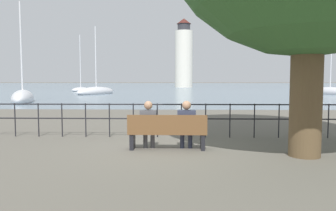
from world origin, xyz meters
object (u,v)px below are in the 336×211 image
(park_bench, at_px, (167,133))
(sailboat_3, at_px, (96,92))
(sailboat_1, at_px, (330,92))
(harbor_lighthouse, at_px, (184,55))
(sailboat_2, at_px, (23,98))
(seated_person_right, at_px, (186,123))
(seated_person_left, at_px, (148,123))
(sailboat_0, at_px, (81,90))

(park_bench, relative_size, sailboat_3, 0.21)
(sailboat_1, height_order, harbor_lighthouse, harbor_lighthouse)
(sailboat_2, xyz_separation_m, sailboat_3, (1.89, 17.10, -0.02))
(seated_person_right, distance_m, harbor_lighthouse, 85.97)
(seated_person_left, distance_m, sailboat_2, 22.38)
(seated_person_left, height_order, harbor_lighthouse, harbor_lighthouse)
(seated_person_left, relative_size, sailboat_1, 0.11)
(park_bench, relative_size, sailboat_0, 0.20)
(sailboat_3, bearing_deg, park_bench, -55.20)
(park_bench, bearing_deg, harbor_lighthouse, 88.80)
(sailboat_1, xyz_separation_m, sailboat_2, (-33.01, -16.76, -0.01))
(park_bench, distance_m, sailboat_3, 37.50)
(harbor_lighthouse, bearing_deg, park_bench, -91.20)
(sailboat_3, bearing_deg, harbor_lighthouse, 93.65)
(seated_person_right, bearing_deg, sailboat_1, 60.88)
(sailboat_3, bearing_deg, sailboat_0, 133.06)
(sailboat_1, relative_size, harbor_lighthouse, 0.59)
(harbor_lighthouse, bearing_deg, sailboat_1, -69.77)
(sailboat_0, relative_size, harbor_lighthouse, 0.52)
(park_bench, height_order, harbor_lighthouse, harbor_lighthouse)
(sailboat_2, height_order, harbor_lighthouse, harbor_lighthouse)
(harbor_lighthouse, bearing_deg, seated_person_left, -91.53)
(park_bench, distance_m, harbor_lighthouse, 86.08)
(harbor_lighthouse, bearing_deg, sailboat_2, -102.29)
(seated_person_right, bearing_deg, sailboat_0, 109.62)
(sailboat_0, relative_size, sailboat_1, 0.88)
(harbor_lighthouse, bearing_deg, sailboat_3, -104.29)
(seated_person_left, bearing_deg, sailboat_2, 123.26)
(sailboat_1, relative_size, sailboat_2, 1.30)
(seated_person_left, distance_m, sailboat_3, 37.29)
(seated_person_left, bearing_deg, harbor_lighthouse, 88.47)
(seated_person_left, bearing_deg, sailboat_0, 108.60)
(sailboat_0, relative_size, sailboat_2, 1.15)
(park_bench, distance_m, sailboat_2, 22.72)
(sailboat_0, distance_m, sailboat_3, 13.88)
(park_bench, relative_size, seated_person_right, 1.60)
(seated_person_right, relative_size, sailboat_1, 0.11)
(seated_person_right, relative_size, sailboat_2, 0.14)
(sailboat_3, relative_size, harbor_lighthouse, 0.49)
(seated_person_left, distance_m, harbor_lighthouse, 85.98)
(sailboat_3, xyz_separation_m, harbor_lighthouse, (12.67, 49.74, 8.72))
(seated_person_right, xyz_separation_m, sailboat_0, (-17.25, 48.38, -0.41))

